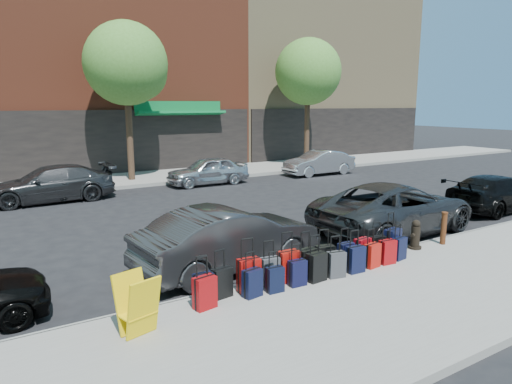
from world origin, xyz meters
TOP-DOWN VIEW (x-y plane):
  - ground at (0.00, 0.00)m, footprint 120.00×120.00m
  - sidewalk_near at (0.00, -6.50)m, footprint 60.00×4.00m
  - sidewalk_far at (0.00, 10.00)m, footprint 60.00×4.00m
  - curb_near at (0.00, -4.48)m, footprint 60.00×0.08m
  - curb_far at (0.00, 7.98)m, footprint 60.00×0.08m
  - building_right at (16.00, 17.99)m, footprint 15.00×12.12m
  - tree_center at (0.64, 9.50)m, footprint 3.80×3.80m
  - tree_right at (11.14, 9.50)m, footprint 3.80×3.80m
  - suitcase_front_0 at (-2.43, -4.83)m, footprint 0.36×0.20m
  - suitcase_front_1 at (-2.05, -4.80)m, footprint 0.40×0.26m
  - suitcase_front_2 at (-1.47, -4.83)m, footprint 0.45×0.28m
  - suitcase_front_3 at (-0.94, -4.77)m, footprint 0.40×0.25m
  - suitcase_front_4 at (-0.53, -4.83)m, footprint 0.44×0.27m
  - suitcase_front_5 at (-0.06, -4.82)m, footprint 0.42×0.25m
  - suitcase_front_6 at (0.45, -4.79)m, footprint 0.42×0.27m
  - suitcase_front_7 at (1.06, -4.78)m, footprint 0.37×0.21m
  - suitcase_front_8 at (1.53, -4.82)m, footprint 0.41×0.26m
  - suitcase_front_9 at (2.03, -4.79)m, footprint 0.39×0.25m
  - suitcase_front_10 at (2.50, -4.81)m, footprint 0.48×0.32m
  - suitcase_back_0 at (-2.52, -5.07)m, footprint 0.43×0.29m
  - suitcase_back_2 at (-1.55, -5.08)m, footprint 0.39×0.27m
  - suitcase_back_3 at (-1.07, -5.12)m, footprint 0.35×0.21m
  - suitcase_back_4 at (-0.51, -5.10)m, footprint 0.36×0.22m
  - suitcase_back_5 at (-0.03, -5.11)m, footprint 0.42×0.27m
  - suitcase_back_6 at (0.45, -5.16)m, footprint 0.40×0.28m
  - suitcase_back_7 at (0.99, -5.16)m, footprint 0.40×0.24m
  - suitcase_back_8 at (1.53, -5.13)m, footprint 0.39×0.26m
  - suitcase_back_9 at (1.99, -5.14)m, footprint 0.39×0.24m
  - suitcase_back_10 at (2.44, -5.08)m, footprint 0.38×0.26m
  - fire_hydrant at (3.43, -4.73)m, footprint 0.38×0.33m
  - bollard at (4.33, -4.86)m, footprint 0.16×0.16m
  - display_rack at (-3.81, -5.35)m, footprint 0.67×0.71m
  - car_near_1 at (-1.03, -3.22)m, footprint 4.52×2.03m
  - car_near_2 at (4.49, -3.09)m, footprint 5.46×2.79m
  - car_near_3 at (9.74, -3.03)m, footprint 4.40×1.85m
  - car_far_1 at (-3.45, 6.82)m, footprint 4.78×2.02m
  - car_far_2 at (3.37, 7.09)m, footprint 3.84×1.60m
  - car_far_3 at (9.70, 6.73)m, footprint 3.95×1.45m

SIDE VIEW (x-z plane):
  - ground at x=0.00m, z-range 0.00..0.00m
  - sidewalk_near at x=0.00m, z-range 0.00..0.15m
  - sidewalk_far at x=0.00m, z-range 0.00..0.15m
  - curb_near at x=0.00m, z-range 0.00..0.15m
  - curb_far at x=0.00m, z-range 0.00..0.15m
  - suitcase_back_3 at x=-1.07m, z-range 0.00..0.80m
  - suitcase_back_4 at x=-0.51m, z-range -0.01..0.84m
  - suitcase_back_10 at x=2.44m, z-range -0.01..0.84m
  - suitcase_back_2 at x=-1.55m, z-range -0.01..0.85m
  - suitcase_back_8 at x=1.53m, z-range -0.01..0.86m
  - suitcase_front_7 at x=1.06m, z-range -0.01..0.86m
  - suitcase_back_6 at x=0.45m, z-range -0.02..0.87m
  - suitcase_front_9 at x=2.03m, z-range -0.01..0.86m
  - suitcase_front_0 at x=-2.43m, z-range -0.01..0.87m
  - suitcase_back_9 at x=1.99m, z-range -0.02..0.87m
  - suitcase_front_3 at x=-0.94m, z-range -0.02..0.88m
  - suitcase_front_1 at x=-2.05m, z-range -0.02..0.89m
  - suitcase_back_7 at x=0.99m, z-range -0.02..0.90m
  - suitcase_front_8 at x=1.53m, z-range -0.02..0.91m
  - suitcase_front_6 at x=0.45m, z-range -0.02..0.91m
  - suitcase_back_0 at x=-2.52m, z-range -0.03..0.92m
  - suitcase_back_5 at x=-0.03m, z-range -0.03..0.93m
  - suitcase_front_5 at x=-0.06m, z-range -0.03..0.94m
  - suitcase_front_4 at x=-0.53m, z-range -0.04..0.99m
  - suitcase_front_2 at x=-1.47m, z-range -0.04..1.00m
  - suitcase_front_10 at x=2.50m, z-range -0.05..1.01m
  - fire_hydrant at x=3.43m, z-range 0.12..0.86m
  - bollard at x=4.33m, z-range 0.16..1.01m
  - display_rack at x=-3.81m, z-range 0.14..1.11m
  - car_near_3 at x=9.74m, z-range 0.00..1.27m
  - car_far_3 at x=9.70m, z-range 0.00..1.29m
  - car_far_2 at x=3.37m, z-range 0.00..1.30m
  - car_far_1 at x=-3.45m, z-range 0.00..1.38m
  - car_near_1 at x=-1.03m, z-range 0.00..1.44m
  - car_near_2 at x=4.49m, z-range 0.00..1.47m
  - tree_center at x=0.64m, z-range 1.78..9.05m
  - tree_right at x=11.14m, z-range 1.78..9.05m
  - building_right at x=16.00m, z-range -0.02..17.98m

